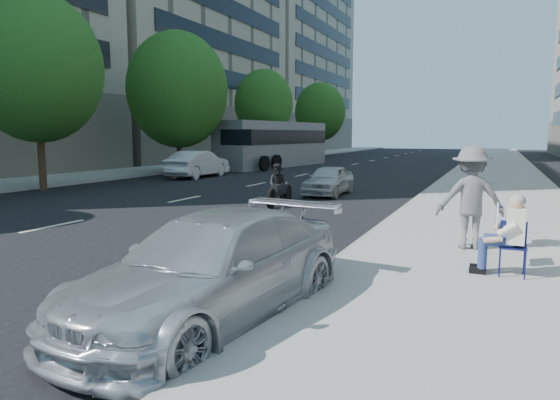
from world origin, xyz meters
The scene contains 15 objects.
ground centered at (0.00, 0.00, 0.00)m, with size 160.00×160.00×0.00m, color black.
near_sidewalk centered at (4.00, 20.00, 0.07)m, with size 5.00×120.00×0.15m, color #9F9D95.
far_sidewalk centered at (-16.75, 20.00, 0.07)m, with size 4.50×120.00×0.15m, color #9F9D95.
far_bldg_north centered at (-30.00, 62.00, 14.00)m, with size 22.00×28.00×28.00m, color tan.
tree_far_b centered at (-13.70, 8.00, 5.13)m, with size 5.40×5.40×8.24m.
tree_far_c centered at (-13.70, 18.00, 5.02)m, with size 6.00×6.00×8.47m.
tree_far_d centered at (-13.70, 30.00, 4.89)m, with size 4.80×4.80×7.65m.
tree_far_e centered at (-13.70, 44.00, 4.78)m, with size 5.40×5.40×7.89m.
seated_protester centered at (4.25, 1.21, 0.87)m, with size 0.83×1.12×1.31m.
jogger centered at (3.62, 2.96, 1.15)m, with size 1.30×0.75×2.01m, color slate.
parked_sedan centered at (0.77, -2.00, 0.68)m, with size 1.89×4.65×1.35m, color #B3B5BB.
white_sedan_near centered at (-2.05, 11.45, 0.59)m, with size 1.39×3.46×1.18m, color silver.
white_sedan_mid centered at (-11.28, 16.28, 0.74)m, with size 1.57×4.50×1.48m, color silver.
motorcycle centered at (-2.62, 7.84, 0.64)m, with size 0.74×2.05×1.42m.
bus centered at (-11.17, 26.58, 1.64)m, with size 3.99×12.30×3.30m.
Camera 1 is at (4.07, -7.38, 2.38)m, focal length 32.00 mm.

